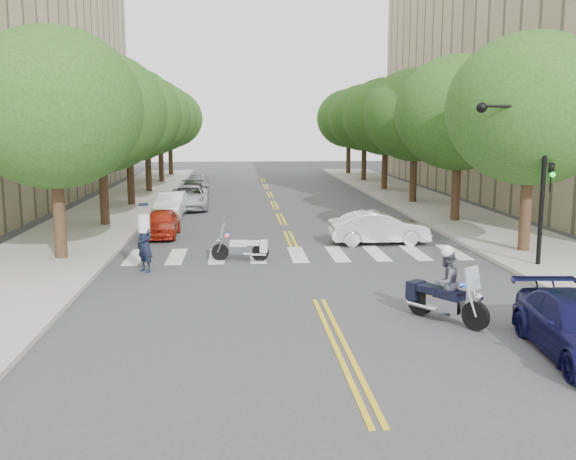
{
  "coord_description": "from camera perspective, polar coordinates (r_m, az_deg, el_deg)",
  "views": [
    {
      "loc": [
        -2.29,
        -17.75,
        5.0
      ],
      "look_at": [
        -0.53,
        4.57,
        1.3
      ],
      "focal_mm": 40.0,
      "sensor_mm": 36.0,
      "label": 1
    }
  ],
  "objects": [
    {
      "name": "traffic_signal_pole",
      "position": [
        23.52,
        20.78,
        5.66
      ],
      "size": [
        2.82,
        0.42,
        6.0
      ],
      "color": "black",
      "rests_on": "ground"
    },
    {
      "name": "tree_r_5",
      "position": [
        64.71,
        5.44,
        9.84
      ],
      "size": [
        6.4,
        6.4,
        8.45
      ],
      "color": "#382316",
      "rests_on": "ground"
    },
    {
      "name": "tree_l_0",
      "position": [
        24.63,
        -20.17,
        10.11
      ],
      "size": [
        6.4,
        6.4,
        8.45
      ],
      "color": "#382316",
      "rests_on": "ground"
    },
    {
      "name": "convertible",
      "position": [
        27.25,
        8.1,
        0.19
      ],
      "size": [
        4.18,
        1.47,
        1.37
      ],
      "primitive_type": "imported",
      "rotation": [
        0.0,
        0.0,
        1.57
      ],
      "color": "white",
      "rests_on": "ground"
    },
    {
      "name": "parked_car_c",
      "position": [
        38.66,
        -8.81,
        2.88
      ],
      "size": [
        2.47,
        5.06,
        1.39
      ],
      "primitive_type": "imported",
      "rotation": [
        0.0,
        0.0,
        0.03
      ],
      "color": "#B0B4B8",
      "rests_on": "ground"
    },
    {
      "name": "parked_car_a",
      "position": [
        29.31,
        -11.17,
        0.61
      ],
      "size": [
        1.48,
        3.65,
        1.24
      ],
      "primitive_type": "imported",
      "rotation": [
        0.0,
        0.0,
        -0.0
      ],
      "color": "#AD2412",
      "rests_on": "ground"
    },
    {
      "name": "tree_l_4",
      "position": [
        56.13,
        -11.34,
        9.77
      ],
      "size": [
        6.4,
        6.4,
        8.45
      ],
      "color": "#382316",
      "rests_on": "ground"
    },
    {
      "name": "tree_r_1",
      "position": [
        33.63,
        14.97,
        10.02
      ],
      "size": [
        6.4,
        6.4,
        8.45
      ],
      "color": "#382316",
      "rests_on": "ground"
    },
    {
      "name": "officer_standing",
      "position": [
        22.37,
        -12.61,
        -1.27
      ],
      "size": [
        0.81,
        0.82,
        1.91
      ],
      "primitive_type": "imported",
      "rotation": [
        0.0,
        0.0,
        -0.79
      ],
      "color": "black",
      "rests_on": "ground"
    },
    {
      "name": "tree_r_2",
      "position": [
        41.27,
        11.25,
        9.98
      ],
      "size": [
        6.4,
        6.4,
        8.45
      ],
      "color": "#382316",
      "rests_on": "ground"
    },
    {
      "name": "motorcycle_police",
      "position": [
        16.88,
        13.7,
        -5.01
      ],
      "size": [
        1.63,
        2.14,
        1.99
      ],
      "rotation": [
        0.0,
        0.0,
        3.75
      ],
      "color": "black",
      "rests_on": "ground"
    },
    {
      "name": "tree_l_3",
      "position": [
        48.2,
        -12.46,
        9.83
      ],
      "size": [
        6.4,
        6.4,
        8.45
      ],
      "color": "#382316",
      "rests_on": "ground"
    },
    {
      "name": "tree_l_5",
      "position": [
        64.08,
        -10.49,
        9.73
      ],
      "size": [
        6.4,
        6.4,
        8.45
      ],
      "color": "#382316",
      "rests_on": "ground"
    },
    {
      "name": "ground",
      "position": [
        18.58,
        2.74,
        -6.24
      ],
      "size": [
        140.0,
        140.0,
        0.0
      ],
      "primitive_type": "plane",
      "color": "#38383A",
      "rests_on": "ground"
    },
    {
      "name": "tree_r_3",
      "position": [
        49.02,
        8.69,
        9.93
      ],
      "size": [
        6.4,
        6.4,
        8.45
      ],
      "color": "#382316",
      "rests_on": "ground"
    },
    {
      "name": "tree_r_4",
      "position": [
        56.84,
        6.84,
        9.88
      ],
      "size": [
        6.4,
        6.4,
        8.45
      ],
      "color": "#382316",
      "rests_on": "ground"
    },
    {
      "name": "sidewalk_right",
      "position": [
        41.75,
        11.93,
        2.41
      ],
      "size": [
        5.0,
        60.0,
        0.15
      ],
      "primitive_type": "cube",
      "color": "#9E9991",
      "rests_on": "ground"
    },
    {
      "name": "tree_l_1",
      "position": [
        32.42,
        -16.35,
        9.99
      ],
      "size": [
        6.4,
        6.4,
        8.45
      ],
      "color": "#382316",
      "rests_on": "ground"
    },
    {
      "name": "sidewalk_left",
      "position": [
        40.7,
        -14.69,
        2.13
      ],
      "size": [
        5.0,
        60.0,
        0.15
      ],
      "primitive_type": "cube",
      "color": "#9E9991",
      "rests_on": "ground"
    },
    {
      "name": "tree_r_0",
      "position": [
        26.22,
        20.84,
        9.99
      ],
      "size": [
        6.4,
        6.4,
        8.45
      ],
      "color": "#382316",
      "rests_on": "ground"
    },
    {
      "name": "tree_l_2",
      "position": [
        40.28,
        -14.03,
        9.9
      ],
      "size": [
        6.4,
        6.4,
        8.45
      ],
      "color": "#382316",
      "rests_on": "ground"
    },
    {
      "name": "motorcycle_parked",
      "position": [
        23.73,
        -3.83,
        -1.62
      ],
      "size": [
        2.14,
        0.66,
        1.38
      ],
      "rotation": [
        0.0,
        0.0,
        1.44
      ],
      "color": "black",
      "rests_on": "ground"
    },
    {
      "name": "parked_car_b",
      "position": [
        35.73,
        -10.34,
        2.25
      ],
      "size": [
        1.58,
        4.05,
        1.32
      ],
      "primitive_type": "imported",
      "rotation": [
        0.0,
        0.0,
        -0.05
      ],
      "color": "white",
      "rests_on": "ground"
    },
    {
      "name": "parked_car_e",
      "position": [
        48.09,
        -7.98,
        4.15
      ],
      "size": [
        1.81,
        4.12,
        1.38
      ],
      "primitive_type": "imported",
      "rotation": [
        0.0,
        0.0,
        0.05
      ],
      "color": "gray",
      "rests_on": "ground"
    },
    {
      "name": "parked_car_d",
      "position": [
        42.59,
        -8.42,
        3.39
      ],
      "size": [
        2.14,
        4.46,
        1.26
      ],
      "primitive_type": "imported",
      "rotation": [
        0.0,
        0.0,
        0.09
      ],
      "color": "black",
      "rests_on": "ground"
    }
  ]
}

